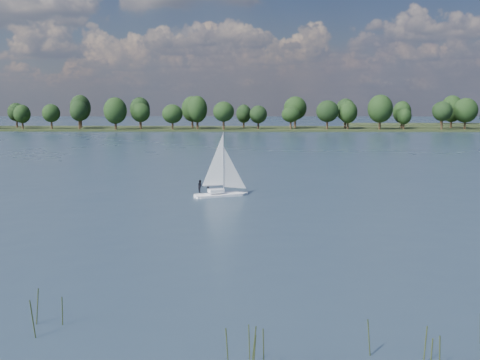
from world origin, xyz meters
TOP-DOWN VIEW (x-y plane):
  - ground at (0.00, 100.00)m, footprint 700.00×700.00m
  - far_shore at (0.00, 212.00)m, footprint 660.00×40.00m
  - sailboat at (-8.47, 34.77)m, footprint 6.77×4.45m
  - treeline at (0.26, 208.20)m, footprint 562.07×73.57m
  - reeds at (-0.36, -9.91)m, footprint 58.20×10.18m

SIDE VIEW (x-z plane):
  - ground at x=0.00m, z-range 0.00..0.00m
  - far_shore at x=0.00m, z-range -0.75..0.75m
  - reeds at x=-0.36m, z-range -0.21..1.95m
  - sailboat at x=-8.47m, z-range -1.92..6.78m
  - treeline at x=0.26m, z-range -1.22..17.53m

